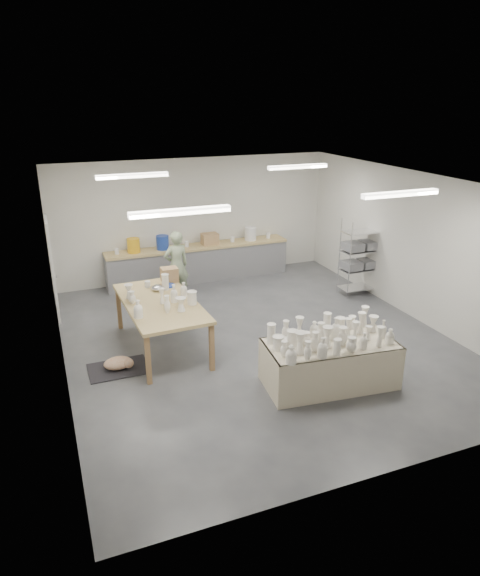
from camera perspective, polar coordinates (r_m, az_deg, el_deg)
name	(u,v)px	position (r m, az deg, el deg)	size (l,w,h in m)	color
room	(251,235)	(9.21, 1.19, 5.86)	(8.00, 8.02, 3.00)	#424449
back_counter	(199,261)	(12.94, -4.62, 2.96)	(4.60, 0.60, 1.24)	tan
wire_shelf	(360,256)	(12.19, 13.22, 3.48)	(0.88, 0.48, 1.80)	silver
drying_table	(329,360)	(8.41, 9.86, -7.94)	(2.18, 1.21, 1.11)	olive
work_table	(161,300)	(9.42, -8.72, -1.38)	(1.32, 2.51, 1.25)	tan
rug	(118,369)	(9.14, -13.36, -8.71)	(1.00, 0.70, 0.02)	black
cat	(119,363)	(9.08, -13.26, -8.11)	(0.50, 0.38, 0.21)	white
potter	(176,266)	(11.66, -7.08, 2.48)	(0.58, 0.38, 1.60)	#95A781
red_stool	(174,284)	(12.08, -7.30, 0.42)	(0.40, 0.40, 0.29)	#B61A30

